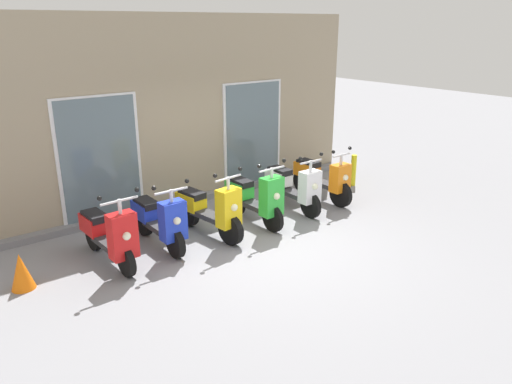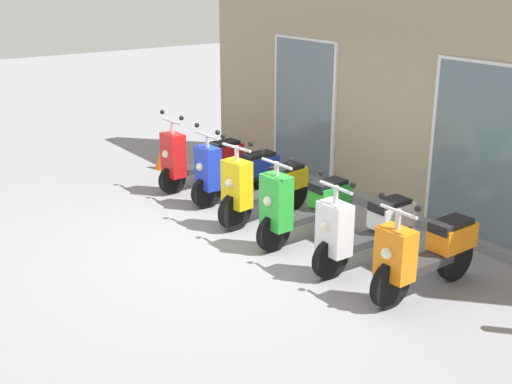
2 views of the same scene
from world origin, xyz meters
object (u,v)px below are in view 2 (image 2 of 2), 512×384
(scooter_red, at_px, (200,158))
(scooter_green, at_px, (303,204))
(scooter_white, at_px, (364,228))
(traffic_cone, at_px, (164,154))
(scooter_blue, at_px, (235,171))
(scooter_yellow, at_px, (263,188))
(scooter_orange, at_px, (425,252))

(scooter_red, distance_m, scooter_green, 2.68)
(scooter_white, bearing_deg, traffic_cone, 179.72)
(scooter_green, bearing_deg, scooter_blue, 174.06)
(scooter_red, bearing_deg, scooter_yellow, -1.11)
(scooter_blue, bearing_deg, scooter_orange, -0.43)
(scooter_green, distance_m, scooter_white, 0.99)
(scooter_blue, bearing_deg, scooter_white, -2.04)
(scooter_green, xyz_separation_m, scooter_orange, (1.84, 0.16, -0.03))
(scooter_blue, relative_size, traffic_cone, 2.98)
(traffic_cone, bearing_deg, scooter_white, -0.28)
(scooter_orange, relative_size, traffic_cone, 3.04)
(scooter_yellow, bearing_deg, traffic_cone, 179.12)
(scooter_yellow, xyz_separation_m, traffic_cone, (-3.00, 0.05, -0.21))
(scooter_yellow, relative_size, scooter_green, 1.07)
(scooter_red, distance_m, traffic_cone, 1.27)
(scooter_blue, height_order, traffic_cone, scooter_blue)
(scooter_green, relative_size, scooter_orange, 0.97)
(scooter_white, bearing_deg, scooter_green, -174.89)
(scooter_blue, distance_m, scooter_orange, 3.64)
(scooter_orange, bearing_deg, scooter_blue, 179.57)
(scooter_red, relative_size, scooter_blue, 1.02)
(scooter_green, distance_m, traffic_cone, 3.94)
(scooter_blue, distance_m, scooter_yellow, 0.89)
(scooter_blue, bearing_deg, scooter_yellow, -7.90)
(scooter_white, bearing_deg, scooter_yellow, -179.34)
(scooter_blue, xyz_separation_m, traffic_cone, (-2.12, -0.08, -0.20))
(scooter_red, relative_size, traffic_cone, 3.05)
(scooter_blue, distance_m, scooter_green, 1.82)
(scooter_red, xyz_separation_m, traffic_cone, (-1.25, 0.01, -0.22))
(scooter_yellow, xyz_separation_m, scooter_orange, (2.77, 0.09, 0.01))
(scooter_red, height_order, scooter_blue, scooter_red)
(scooter_yellow, xyz_separation_m, scooter_white, (1.92, 0.02, 0.02))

